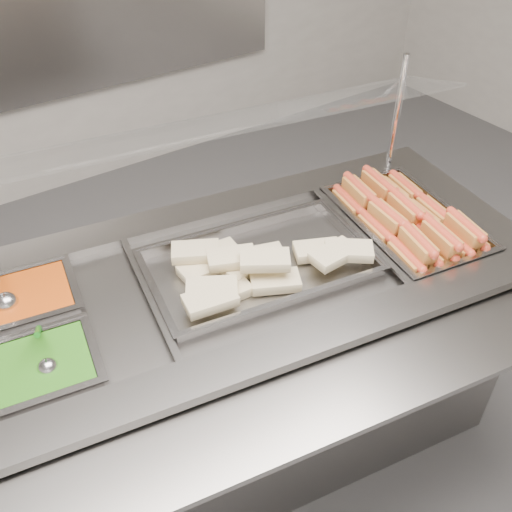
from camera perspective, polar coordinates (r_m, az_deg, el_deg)
ground at (r=2.30m, az=5.24°, el=-20.98°), size 6.00×6.00×0.00m
steam_counter at (r=2.04m, az=-1.26°, el=-10.44°), size 1.94×1.10×0.87m
tray_rail at (r=1.46m, az=6.64°, el=-13.89°), size 1.76×0.64×0.05m
sneeze_guard at (r=1.70m, az=-4.60°, el=12.45°), size 1.63×0.55×0.43m
pan_hotdogs at (r=2.02m, az=14.57°, el=2.82°), size 0.42×0.58×0.10m
pan_wraps at (r=1.76m, az=0.29°, el=-1.12°), size 0.72×0.49×0.07m
pan_beans at (r=1.79m, az=-22.19°, el=-4.65°), size 0.33×0.28×0.10m
pan_peas at (r=1.58m, az=-20.92°, el=-11.15°), size 0.33×0.28×0.10m
hotdogs_in_buns at (r=1.98m, az=14.74°, el=3.69°), size 0.38×0.54×0.11m
tortilla_wraps at (r=1.71m, az=-0.21°, el=-1.02°), size 0.62×0.41×0.10m
ladle at (r=1.75m, az=-23.72°, el=-4.17°), size 0.07×0.19×0.13m
serving_spoon at (r=1.54m, az=-20.24°, el=-9.84°), size 0.06×0.17×0.14m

